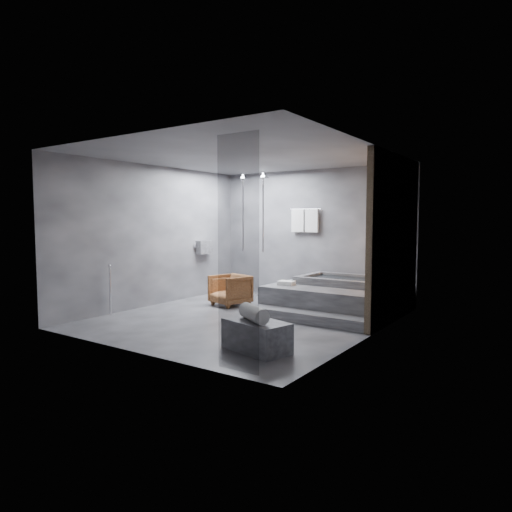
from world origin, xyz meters
The scene contains 7 objects.
room centered at (0.40, 0.24, 1.73)m, with size 5.00×5.04×2.82m.
tub_deck centered at (1.05, 1.45, 0.25)m, with size 2.20×2.00×0.50m, color #353537.
tub_step centered at (1.05, 0.27, 0.09)m, with size 2.20×0.36×0.18m, color #353537.
concrete_bench centered at (1.29, -1.56, 0.20)m, with size 0.89×0.49×0.40m, color #323235.
driftwood_chair centered at (-0.95, 0.78, 0.31)m, with size 0.66×0.68×0.62m, color #4F2A13.
rolled_towel centered at (1.26, -1.58, 0.50)m, with size 0.20×0.20×0.56m, color silver.
deck_towel centered at (0.29, 0.89, 0.54)m, with size 0.29×0.21×0.08m, color white.
Camera 1 is at (4.60, -6.42, 1.73)m, focal length 32.00 mm.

